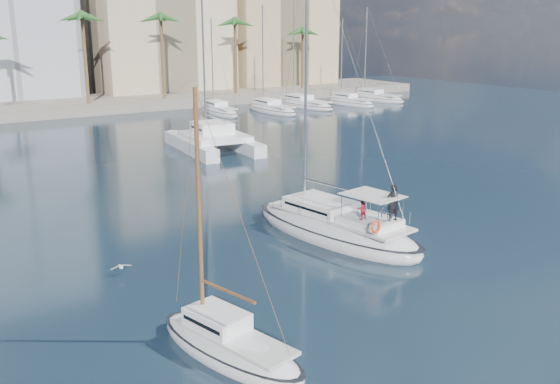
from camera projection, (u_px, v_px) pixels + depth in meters
ground at (318, 263)px, 29.56m from camera, size 160.00×160.00×0.00m
quay at (26, 109)px, 78.42m from camera, size 120.00×14.00×1.20m
building_beige at (158, 30)px, 94.97m from camera, size 20.00×14.00×20.00m
building_tan_right at (275, 36)px, 104.32m from camera, size 18.00×12.00×18.00m
palm_centre at (25, 30)px, 72.68m from camera, size 3.60×3.60×12.30m
palm_right at (270, 29)px, 90.87m from camera, size 3.60×3.60×12.30m
main_sloop at (335, 228)px, 32.97m from camera, size 5.13×11.58×16.61m
small_sloop at (229, 345)px, 21.22m from camera, size 3.51×6.95×9.56m
catamaran at (213, 138)px, 55.65m from camera, size 6.63×11.50×16.13m
seagull at (121, 267)px, 27.94m from camera, size 0.97×0.42×0.18m
moored_yacht_a at (220, 114)px, 78.03m from camera, size 3.37×9.52×11.90m
moored_yacht_b at (272, 112)px, 79.90m from camera, size 3.32×10.83×13.72m
moored_yacht_c at (304, 107)px, 84.98m from camera, size 3.98×12.33×15.54m
moored_yacht_d at (350, 105)px, 86.85m from camera, size 3.52×9.55×11.90m
moored_yacht_e at (375, 101)px, 91.94m from camera, size 4.61×11.11×13.72m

